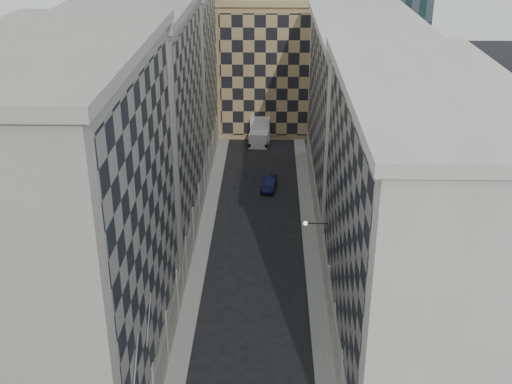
# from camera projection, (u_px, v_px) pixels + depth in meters

# --- Properties ---
(sidewalk_west) EXTENTS (1.50, 100.00, 0.15)m
(sidewalk_west) POSITION_uv_depth(u_px,v_px,m) (202.00, 250.00, 61.29)
(sidewalk_west) COLOR gray
(sidewalk_west) RESTS_ON ground
(sidewalk_east) EXTENTS (1.50, 100.00, 0.15)m
(sidewalk_east) POSITION_uv_depth(u_px,v_px,m) (311.00, 251.00, 61.07)
(sidewalk_east) COLOR gray
(sidewalk_east) RESTS_ON ground
(bldg_left_a) EXTENTS (10.80, 22.80, 23.70)m
(bldg_left_a) POSITION_uv_depth(u_px,v_px,m) (72.00, 237.00, 39.24)
(bldg_left_a) COLOR #9B968B
(bldg_left_a) RESTS_ON ground
(bldg_left_b) EXTENTS (10.80, 22.80, 22.70)m
(bldg_left_b) POSITION_uv_depth(u_px,v_px,m) (140.00, 128.00, 59.42)
(bldg_left_b) COLOR gray
(bldg_left_b) RESTS_ON ground
(bldg_left_c) EXTENTS (10.80, 22.80, 21.70)m
(bldg_left_c) POSITION_uv_depth(u_px,v_px,m) (174.00, 74.00, 79.60)
(bldg_left_c) COLOR #9B968B
(bldg_left_c) RESTS_ON ground
(bldg_right_a) EXTENTS (10.80, 26.80, 20.70)m
(bldg_right_a) POSITION_uv_depth(u_px,v_px,m) (413.00, 232.00, 43.04)
(bldg_right_a) COLOR #B8B2A9
(bldg_right_a) RESTS_ON ground
(bldg_right_b) EXTENTS (10.80, 28.80, 19.70)m
(bldg_right_b) POSITION_uv_depth(u_px,v_px,m) (362.00, 115.00, 67.75)
(bldg_right_b) COLOR #B8B2A9
(bldg_right_b) RESTS_ON ground
(tan_block) EXTENTS (16.80, 14.80, 18.80)m
(tan_block) POSITION_uv_depth(u_px,v_px,m) (276.00, 61.00, 91.62)
(tan_block) COLOR tan
(tan_block) RESTS_ON ground
(flagpoles_left) EXTENTS (0.10, 6.33, 2.33)m
(flagpoles_left) POSITION_uv_depth(u_px,v_px,m) (143.00, 341.00, 36.20)
(flagpoles_left) COLOR gray
(flagpoles_left) RESTS_ON ground
(bracket_lamp) EXTENTS (1.98, 0.36, 0.36)m
(bracket_lamp) POSITION_uv_depth(u_px,v_px,m) (308.00, 223.00, 53.07)
(bracket_lamp) COLOR black
(bracket_lamp) RESTS_ON ground
(box_truck) EXTENTS (3.11, 6.54, 3.48)m
(box_truck) POSITION_uv_depth(u_px,v_px,m) (260.00, 130.00, 88.38)
(box_truck) COLOR white
(box_truck) RESTS_ON ground
(dark_car) EXTENTS (2.00, 4.38, 1.39)m
(dark_car) POSITION_uv_depth(u_px,v_px,m) (269.00, 183.00, 74.01)
(dark_car) COLOR #10133B
(dark_car) RESTS_ON ground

